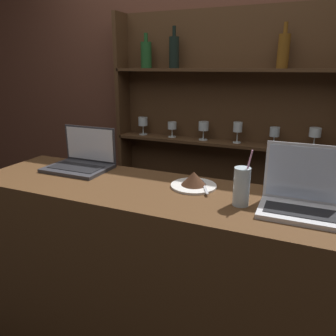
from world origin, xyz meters
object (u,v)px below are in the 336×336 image
Objects in this scene: cake_plate at (194,181)px; laptop_far at (302,196)px; water_glass at (242,187)px; laptop_near at (82,160)px.

laptop_far is at bearing -10.82° from cake_plate.
laptop_near is at bearing 170.01° from water_glass.
cake_plate is at bearing -3.20° from laptop_near.
cake_plate is (-0.46, 0.09, -0.03)m from laptop_far.
cake_plate is 0.92× the size of water_glass.
laptop_far is at bearing -6.38° from laptop_near.
laptop_far reaches higher than cake_plate.
laptop_far is 0.47m from cake_plate.
water_glass reaches higher than laptop_near.
laptop_near is at bearing 173.62° from laptop_far.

